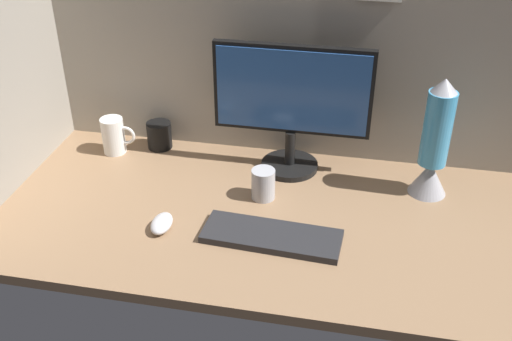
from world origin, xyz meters
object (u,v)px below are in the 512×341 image
object	(u,v)px
mouse	(162,223)
mug_black_travel	(159,135)
monitor	(292,102)
lava_lamp	(434,147)
mug_ceramic_white	(114,136)
keyboard	(272,236)
mug_steel	(263,184)

from	to	relation	value
mouse	mug_black_travel	xyz separation A→B (cm)	(-15.34, 43.41, 2.82)
monitor	lava_lamp	size ratio (longest dim) A/B	1.31
mouse	mug_ceramic_white	bearing A→B (deg)	126.75
keyboard	mug_steel	bearing A→B (deg)	110.36
keyboard	mug_black_travel	xyz separation A→B (cm)	(-45.69, 42.28, 3.52)
lava_lamp	mug_black_travel	bearing A→B (deg)	173.00
mug_black_travel	keyboard	bearing A→B (deg)	-42.78
mouse	mug_ceramic_white	size ratio (longest dim) A/B	0.79
mug_ceramic_white	lava_lamp	size ratio (longest dim) A/B	0.33
mug_black_travel	mug_steel	distance (cm)	45.93
mug_ceramic_white	keyboard	bearing A→B (deg)	-31.53
mug_black_travel	mug_ceramic_white	world-z (taller)	mug_ceramic_white
mug_ceramic_white	mug_steel	xyz separation A→B (cm)	(53.20, -17.01, -1.48)
mug_ceramic_white	mug_steel	size ratio (longest dim) A/B	1.31
mouse	lava_lamp	bearing A→B (deg)	23.63
keyboard	mug_steel	world-z (taller)	mug_steel
keyboard	mug_steel	distance (cm)	20.50
mouse	mug_black_travel	distance (cm)	46.13
keyboard	mug_steel	size ratio (longest dim) A/B	3.98
mug_black_travel	lava_lamp	distance (cm)	88.55
mug_black_travel	lava_lamp	size ratio (longest dim) A/B	0.25
monitor	mug_steel	xyz separation A→B (cm)	(-5.12, -18.75, -18.24)
mouse	mug_ceramic_white	xyz separation A→B (cm)	(-28.79, 37.42, 4.43)
mug_black_travel	lava_lamp	bearing A→B (deg)	-7.00
monitor	keyboard	distance (cm)	43.89
mug_ceramic_white	lava_lamp	xyz separation A→B (cm)	(100.68, -4.72, 9.23)
monitor	keyboard	world-z (taller)	monitor
mouse	mug_black_travel	world-z (taller)	mug_black_travel
mouse	mug_steel	xyz separation A→B (cm)	(24.41, 20.41, 2.95)
mouse	lava_lamp	size ratio (longest dim) A/B	0.26
keyboard	mouse	bearing A→B (deg)	-174.63
monitor	mug_ceramic_white	size ratio (longest dim) A/B	3.93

